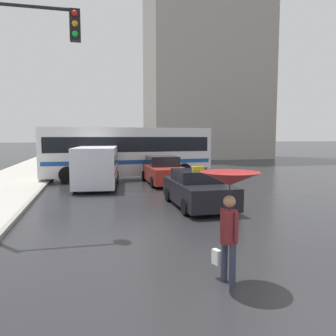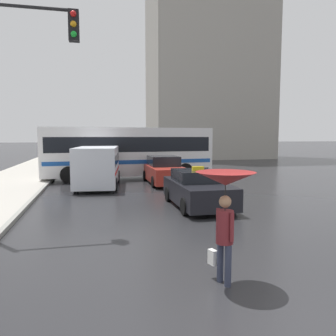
{
  "view_description": "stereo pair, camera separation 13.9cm",
  "coord_description": "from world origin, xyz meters",
  "px_view_note": "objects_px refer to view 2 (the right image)",
  "views": [
    {
      "loc": [
        -2.64,
        -3.51,
        2.66
      ],
      "look_at": [
        0.4,
        9.17,
        1.4
      ],
      "focal_mm": 35.0,
      "sensor_mm": 36.0,
      "label": 1
    },
    {
      "loc": [
        -2.51,
        -3.54,
        2.66
      ],
      "look_at": [
        0.4,
        9.17,
        1.4
      ],
      "focal_mm": 35.0,
      "sensor_mm": 36.0,
      "label": 2
    }
  ],
  "objects_px": {
    "taxi": "(198,189)",
    "city_bus": "(128,150)",
    "sedan_red": "(164,171)",
    "ambulance_van": "(99,164)",
    "pedestrian_with_umbrella": "(225,194)",
    "traffic_light": "(14,74)"
  },
  "relations": [
    {
      "from": "ambulance_van",
      "to": "traffic_light",
      "type": "bearing_deg",
      "value": 81.7
    },
    {
      "from": "pedestrian_with_umbrella",
      "to": "traffic_light",
      "type": "xyz_separation_m",
      "value": [
        -4.24,
        4.09,
        2.64
      ]
    },
    {
      "from": "taxi",
      "to": "pedestrian_with_umbrella",
      "type": "height_order",
      "value": "pedestrian_with_umbrella"
    },
    {
      "from": "city_bus",
      "to": "traffic_light",
      "type": "bearing_deg",
      "value": 155.75
    },
    {
      "from": "pedestrian_with_umbrella",
      "to": "taxi",
      "type": "bearing_deg",
      "value": -30.5
    },
    {
      "from": "taxi",
      "to": "city_bus",
      "type": "height_order",
      "value": "city_bus"
    },
    {
      "from": "city_bus",
      "to": "traffic_light",
      "type": "xyz_separation_m",
      "value": [
        -4.16,
        -11.45,
        2.52
      ]
    },
    {
      "from": "sedan_red",
      "to": "pedestrian_with_umbrella",
      "type": "bearing_deg",
      "value": 82.67
    },
    {
      "from": "pedestrian_with_umbrella",
      "to": "ambulance_van",
      "type": "bearing_deg",
      "value": -7.68
    },
    {
      "from": "taxi",
      "to": "pedestrian_with_umbrella",
      "type": "distance_m",
      "value": 6.68
    },
    {
      "from": "sedan_red",
      "to": "pedestrian_with_umbrella",
      "type": "distance_m",
      "value": 12.87
    },
    {
      "from": "sedan_red",
      "to": "ambulance_van",
      "type": "distance_m",
      "value": 3.66
    },
    {
      "from": "taxi",
      "to": "ambulance_van",
      "type": "bearing_deg",
      "value": -60.1
    },
    {
      "from": "taxi",
      "to": "ambulance_van",
      "type": "distance_m",
      "value": 7.19
    },
    {
      "from": "taxi",
      "to": "sedan_red",
      "type": "height_order",
      "value": "sedan_red"
    },
    {
      "from": "sedan_red",
      "to": "ambulance_van",
      "type": "xyz_separation_m",
      "value": [
        -3.63,
        -0.11,
        0.47
      ]
    },
    {
      "from": "pedestrian_with_umbrella",
      "to": "city_bus",
      "type": "bearing_deg",
      "value": -16.34
    },
    {
      "from": "ambulance_van",
      "to": "city_bus",
      "type": "distance_m",
      "value": 3.54
    },
    {
      "from": "ambulance_van",
      "to": "sedan_red",
      "type": "bearing_deg",
      "value": -171.72
    },
    {
      "from": "taxi",
      "to": "city_bus",
      "type": "relative_size",
      "value": 0.38
    },
    {
      "from": "taxi",
      "to": "traffic_light",
      "type": "relative_size",
      "value": 0.64
    },
    {
      "from": "sedan_red",
      "to": "city_bus",
      "type": "xyz_separation_m",
      "value": [
        -1.72,
        2.8,
        1.07
      ]
    }
  ]
}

